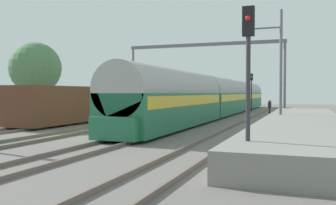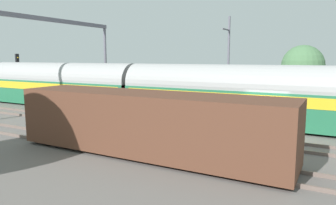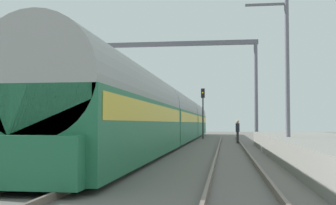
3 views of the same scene
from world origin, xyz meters
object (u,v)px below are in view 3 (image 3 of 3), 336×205
at_px(person_crossing, 238,129).
at_px(railway_signal_far, 203,106).
at_px(catenary_gantry, 145,66).
at_px(passenger_train, 173,117).

bearing_deg(person_crossing, railway_signal_far, -151.83).
distance_m(person_crossing, catenary_gantry, 8.70).
height_order(person_crossing, catenary_gantry, catenary_gantry).
bearing_deg(catenary_gantry, railway_signal_far, 64.10).
xyz_separation_m(person_crossing, catenary_gantry, (-7.14, 0.62, 4.93)).
height_order(passenger_train, person_crossing, passenger_train).
relative_size(railway_signal_far, catenary_gantry, 0.28).
distance_m(passenger_train, railway_signal_far, 8.71).
height_order(passenger_train, catenary_gantry, catenary_gantry).
height_order(passenger_train, railway_signal_far, railway_signal_far).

